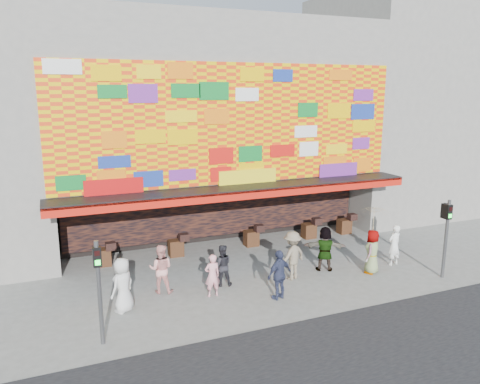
{
  "coord_description": "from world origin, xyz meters",
  "views": [
    {
      "loc": [
        -7.16,
        -13.9,
        6.92
      ],
      "look_at": [
        -0.62,
        2.0,
        3.16
      ],
      "focal_mm": 35.0,
      "sensor_mm": 36.0,
      "label": 1
    }
  ],
  "objects": [
    {
      "name": "ped_e",
      "position": [
        -0.34,
        -0.8,
        0.86
      ],
      "size": [
        1.08,
        0.68,
        1.72
      ],
      "primitive_type": "imported",
      "rotation": [
        0.0,
        0.0,
        3.42
      ],
      "color": "#313655",
      "rests_on": "ground"
    },
    {
      "name": "ped_a",
      "position": [
        -5.34,
        0.25,
        0.89
      ],
      "size": [
        1.03,
        0.98,
        1.78
      ],
      "primitive_type": "imported",
      "rotation": [
        0.0,
        0.0,
        3.81
      ],
      "color": "silver",
      "rests_on": "ground"
    },
    {
      "name": "ped_h",
      "position": [
        5.36,
        0.26,
        0.83
      ],
      "size": [
        0.66,
        0.49,
        1.65
      ],
      "primitive_type": "imported",
      "rotation": [
        0.0,
        0.0,
        3.3
      ],
      "color": "white",
      "rests_on": "ground"
    },
    {
      "name": "neighbor_right",
      "position": [
        13.0,
        8.0,
        6.0
      ],
      "size": [
        11.0,
        8.0,
        12.0
      ],
      "primitive_type": "cube",
      "color": "gray",
      "rests_on": "ground"
    },
    {
      "name": "ped_g",
      "position": [
        4.0,
        -0.11,
        0.86
      ],
      "size": [
        1.0,
        0.94,
        1.71
      ],
      "primitive_type": "imported",
      "rotation": [
        0.0,
        0.0,
        3.79
      ],
      "color": "gray",
      "rests_on": "ground"
    },
    {
      "name": "signal_right",
      "position": [
        6.2,
        -1.5,
        1.86
      ],
      "size": [
        0.22,
        0.2,
        3.0
      ],
      "color": "#59595B",
      "rests_on": "ground"
    },
    {
      "name": "parasol",
      "position": [
        4.0,
        -0.11,
        2.16
      ],
      "size": [
        1.27,
        1.28,
        1.88
      ],
      "color": "#D1B483",
      "rests_on": "ground"
    },
    {
      "name": "ground",
      "position": [
        0.0,
        0.0,
        0.0
      ],
      "size": [
        90.0,
        90.0,
        0.0
      ],
      "primitive_type": "plane",
      "color": "slate",
      "rests_on": "ground"
    },
    {
      "name": "ped_b",
      "position": [
        -2.36,
        0.25,
        0.75
      ],
      "size": [
        0.56,
        0.38,
        1.5
      ],
      "primitive_type": "imported",
      "rotation": [
        0.0,
        0.0,
        3.18
      ],
      "color": "pink",
      "rests_on": "ground"
    },
    {
      "name": "signal_left",
      "position": [
        -6.2,
        -1.5,
        1.86
      ],
      "size": [
        0.22,
        0.2,
        3.0
      ],
      "color": "#59595B",
      "rests_on": "ground"
    },
    {
      "name": "ped_d",
      "position": [
        0.87,
        0.53,
        0.92
      ],
      "size": [
        1.34,
        1.03,
        1.83
      ],
      "primitive_type": "imported",
      "rotation": [
        0.0,
        0.0,
        3.48
      ],
      "color": "#7D6F5B",
      "rests_on": "ground"
    },
    {
      "name": "ped_i",
      "position": [
        -3.9,
        1.23,
        0.86
      ],
      "size": [
        1.02,
        0.92,
        1.72
      ],
      "primitive_type": "imported",
      "rotation": [
        0.0,
        0.0,
        2.75
      ],
      "color": "#F4A49E",
      "rests_on": "ground"
    },
    {
      "name": "shop_building",
      "position": [
        0.0,
        8.18,
        5.23
      ],
      "size": [
        15.2,
        9.4,
        10.0
      ],
      "color": "gray",
      "rests_on": "ground"
    },
    {
      "name": "ped_f",
      "position": [
        2.47,
        0.82,
        0.88
      ],
      "size": [
        1.7,
        1.21,
        1.77
      ],
      "primitive_type": "imported",
      "rotation": [
        0.0,
        0.0,
        2.67
      ],
      "color": "gray",
      "rests_on": "ground"
    },
    {
      "name": "ped_c",
      "position": [
        -1.75,
        0.97,
        0.76
      ],
      "size": [
        0.85,
        0.73,
        1.52
      ],
      "primitive_type": "imported",
      "rotation": [
        0.0,
        0.0,
        2.91
      ],
      "color": "#232228",
      "rests_on": "ground"
    }
  ]
}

